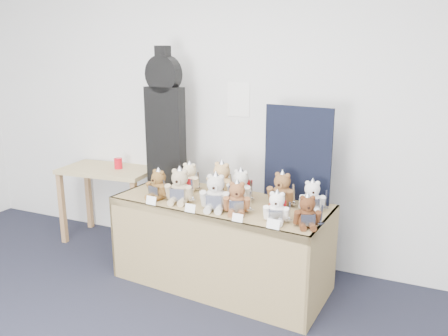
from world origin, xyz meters
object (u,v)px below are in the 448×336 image
at_px(side_table, 108,180).
at_px(teddy_front_far_left, 158,185).
at_px(teddy_front_far_right, 277,208).
at_px(display_table, 217,222).
at_px(teddy_front_left, 180,187).
at_px(teddy_front_right, 237,199).
at_px(teddy_back_left, 189,178).
at_px(teddy_back_centre_right, 240,187).
at_px(teddy_back_right, 282,191).
at_px(teddy_back_centre_left, 221,181).
at_px(teddy_front_centre, 216,194).
at_px(teddy_front_end, 307,213).
at_px(guitar_case, 165,118).
at_px(teddy_back_end, 312,197).
at_px(red_cup, 118,163).

relative_size(side_table, teddy_front_far_left, 3.48).
bearing_deg(teddy_front_far_right, teddy_front_far_left, 163.74).
xyz_separation_m(display_table, teddy_front_far_right, (0.55, -0.19, 0.25)).
distance_m(teddy_front_left, teddy_front_right, 0.51).
bearing_deg(teddy_back_left, teddy_back_centre_right, -12.62).
height_order(teddy_front_right, teddy_back_right, teddy_back_right).
relative_size(display_table, teddy_back_centre_left, 5.46).
bearing_deg(teddy_front_far_left, teddy_back_right, 25.60).
distance_m(teddy_front_centre, teddy_front_end, 0.71).
xyz_separation_m(guitar_case, teddy_front_far_left, (0.18, -0.43, -0.48)).
bearing_deg(teddy_back_left, teddy_front_end, -23.14).
xyz_separation_m(side_table, teddy_front_end, (2.14, -0.60, 0.18)).
relative_size(teddy_front_far_left, teddy_back_centre_left, 0.84).
distance_m(display_table, teddy_front_far_left, 0.56).
relative_size(teddy_back_centre_right, teddy_back_end, 1.09).
height_order(teddy_front_centre, teddy_back_left, teddy_front_centre).
height_order(teddy_back_right, teddy_back_end, teddy_back_right).
relative_size(teddy_front_left, teddy_front_end, 1.23).
distance_m(teddy_front_far_left, teddy_front_centre, 0.54).
height_order(red_cup, teddy_front_end, teddy_front_end).
bearing_deg(teddy_front_far_right, side_table, 152.86).
bearing_deg(red_cup, display_table, -19.13).
height_order(guitar_case, teddy_front_far_right, guitar_case).
bearing_deg(teddy_back_centre_left, teddy_back_left, -173.89).
bearing_deg(teddy_front_far_left, red_cup, 158.68).
bearing_deg(teddy_back_centre_right, teddy_front_left, -150.01).
bearing_deg(teddy_back_left, teddy_front_centre, -43.54).
bearing_deg(guitar_case, teddy_back_left, -19.61).
bearing_deg(teddy_front_end, teddy_front_right, 152.71).
relative_size(teddy_front_left, teddy_back_centre_right, 1.07).
distance_m(guitar_case, teddy_front_far_left, 0.67).
bearing_deg(side_table, teddy_front_right, -23.12).
relative_size(display_table, side_table, 1.86).
bearing_deg(guitar_case, teddy_back_right, -5.17).
xyz_separation_m(teddy_back_centre_left, teddy_back_centre_right, (0.20, -0.07, -0.01)).
relative_size(teddy_back_left, teddy_back_centre_right, 0.95).
bearing_deg(red_cup, teddy_back_end, -8.67).
height_order(teddy_front_centre, teddy_back_centre_left, teddy_back_centre_left).
bearing_deg(teddy_back_centre_right, teddy_front_right, -71.08).
bearing_deg(display_table, teddy_back_right, 24.01).
xyz_separation_m(teddy_front_end, teddy_back_centre_left, (-0.81, 0.39, 0.03)).
relative_size(red_cup, teddy_back_centre_right, 0.36).
xyz_separation_m(red_cup, teddy_front_far_left, (0.79, -0.51, 0.01)).
distance_m(red_cup, teddy_front_far_right, 1.92).
relative_size(side_table, teddy_front_left, 3.05).
distance_m(teddy_back_right, teddy_back_end, 0.24).
relative_size(teddy_front_right, teddy_back_centre_left, 0.85).
xyz_separation_m(teddy_front_far_right, teddy_back_end, (0.17, 0.32, 0.01)).
relative_size(display_table, red_cup, 16.76).
relative_size(display_table, teddy_back_end, 6.64).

